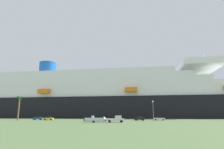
# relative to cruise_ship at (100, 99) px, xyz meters

# --- Properties ---
(ground_plane) EXTENTS (600.00, 600.00, 0.00)m
(ground_plane) POSITION_rel_cruise_ship_xyz_m (11.92, -35.98, -13.95)
(ground_plane) COLOR #567042
(cruise_ship) EXTENTS (301.74, 41.67, 54.42)m
(cruise_ship) POSITION_rel_cruise_ship_xyz_m (0.00, 0.00, 0.00)
(cruise_ship) COLOR black
(cruise_ship) RESTS_ON ground_plane
(pickup_truck) EXTENTS (5.86, 3.03, 2.20)m
(pickup_truck) POSITION_rel_cruise_ship_xyz_m (23.05, -79.35, -12.91)
(pickup_truck) COLOR silver
(pickup_truck) RESTS_ON ground_plane
(small_boat_on_trailer) EXTENTS (8.64, 3.08, 2.15)m
(small_boat_on_trailer) POSITION_rel_cruise_ship_xyz_m (17.03, -80.40, -12.99)
(small_boat_on_trailer) COLOR #595960
(small_boat_on_trailer) RESTS_ON ground_plane
(palm_tree) EXTENTS (3.11, 2.95, 11.05)m
(palm_tree) POSITION_rel_cruise_ship_xyz_m (-24.57, -60.34, -5.45)
(palm_tree) COLOR brown
(palm_tree) RESTS_ON ground_plane
(street_lamp) EXTENTS (0.56, 0.56, 7.63)m
(street_lamp) POSITION_rel_cruise_ship_xyz_m (35.45, -67.04, -8.95)
(street_lamp) COLOR slate
(street_lamp) RESTS_ON ground_plane
(parked_car_white_van) EXTENTS (4.84, 2.50, 1.58)m
(parked_car_white_van) POSITION_rel_cruise_ship_xyz_m (38.55, -53.34, -13.11)
(parked_car_white_van) COLOR white
(parked_car_white_van) RESTS_ON ground_plane
(parked_car_black_coupe) EXTENTS (4.69, 2.67, 1.58)m
(parked_car_black_coupe) POSITION_rel_cruise_ship_xyz_m (30.15, -55.84, -13.12)
(parked_car_black_coupe) COLOR black
(parked_car_black_coupe) RESTS_ON ground_plane
(parked_car_blue_suv) EXTENTS (4.76, 2.63, 1.58)m
(parked_car_blue_suv) POSITION_rel_cruise_ship_xyz_m (-18.58, -53.50, -13.11)
(parked_car_blue_suv) COLOR #264C99
(parked_car_blue_suv) RESTS_ON ground_plane
(parked_car_yellow_taxi) EXTENTS (4.41, 1.98, 1.58)m
(parked_car_yellow_taxi) POSITION_rel_cruise_ship_xyz_m (-11.12, -57.55, -13.12)
(parked_car_yellow_taxi) COLOR yellow
(parked_car_yellow_taxi) RESTS_ON ground_plane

